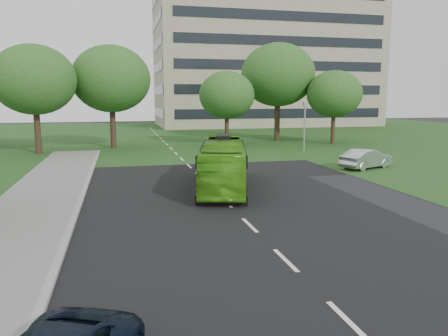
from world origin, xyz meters
The scene contains 11 objects.
ground centered at (0.00, 0.00, 0.00)m, with size 160.00×160.00×0.00m, color black.
street_surfaces centered at (-0.38, 22.75, 0.03)m, with size 120.00×120.00×0.15m.
office_building centered at (21.96, 61.96, 12.50)m, with size 40.10×20.10×25.00m.
tree_park_a centered at (-12.48, 24.76, 6.77)m, with size 7.51×7.51×9.98m.
tree_park_b centered at (-5.73, 27.92, 7.03)m, with size 7.95×7.95×10.43m.
tree_park_c centered at (6.35, 27.88, 5.43)m, with size 6.03×6.03×8.01m.
tree_park_d centered at (13.32, 30.97, 7.81)m, with size 8.72×8.72×11.53m.
tree_park_e centered at (18.42, 26.63, 5.57)m, with size 6.15×6.15×8.20m.
bus centered at (0.71, 5.76, 1.39)m, with size 2.34×10.00×2.79m, color #459F17.
sedan centered at (12.57, 10.00, 0.73)m, with size 1.55×4.44×1.46m, color #BCBCC1.
camera_pole centered at (11.75, 19.39, 3.07)m, with size 0.40×0.35×4.76m.
Camera 1 is at (-5.04, -18.57, 5.20)m, focal length 35.00 mm.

